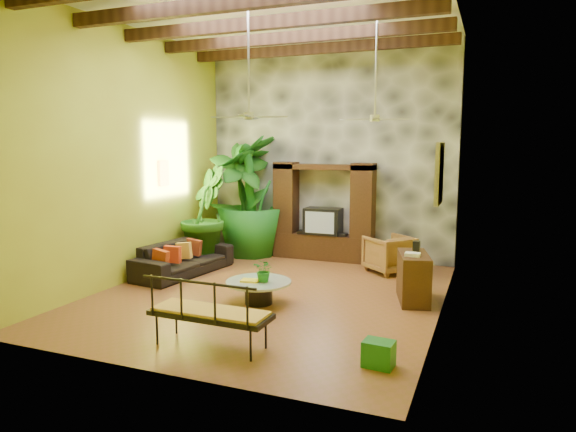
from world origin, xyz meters
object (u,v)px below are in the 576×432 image
at_px(tall_plant_c, 251,196).
at_px(coffee_table, 259,289).
at_px(entertainment_center, 323,219).
at_px(iron_bench, 208,310).
at_px(sofa, 184,258).
at_px(wicker_armchair, 389,254).
at_px(tall_plant_b, 203,214).
at_px(side_console, 413,278).
at_px(ceiling_fan_front, 249,104).
at_px(green_bin, 379,354).
at_px(tall_plant_a, 241,200).
at_px(ceiling_fan_back, 375,107).

bearing_deg(tall_plant_c, coffee_table, -62.35).
height_order(tall_plant_c, coffee_table, tall_plant_c).
relative_size(entertainment_center, tall_plant_c, 0.82).
relative_size(coffee_table, iron_bench, 0.67).
height_order(sofa, iron_bench, iron_bench).
bearing_deg(entertainment_center, wicker_armchair, -22.76).
relative_size(tall_plant_b, coffee_table, 1.99).
relative_size(wicker_armchair, side_console, 0.83).
xyz_separation_m(sofa, coffee_table, (2.34, -1.28, -0.09)).
xyz_separation_m(ceiling_fan_front, tall_plant_c, (-1.59, 3.31, -1.94)).
distance_m(sofa, tall_plant_b, 1.35).
height_order(ceiling_fan_front, wicker_armchair, ceiling_fan_front).
bearing_deg(sofa, wicker_armchair, -59.24).
distance_m(coffee_table, green_bin, 3.01).
bearing_deg(tall_plant_a, tall_plant_b, -116.33).
relative_size(ceiling_fan_front, ceiling_fan_back, 1.00).
distance_m(ceiling_fan_back, tall_plant_c, 4.27).
bearing_deg(green_bin, ceiling_fan_back, 104.09).
height_order(entertainment_center, green_bin, entertainment_center).
bearing_deg(ceiling_fan_back, entertainment_center, 129.57).
bearing_deg(ceiling_fan_front, iron_bench, -78.71).
bearing_deg(green_bin, wicker_armchair, 99.28).
xyz_separation_m(tall_plant_c, coffee_table, (1.84, -3.51, -1.21)).
relative_size(tall_plant_c, coffee_table, 2.59).
bearing_deg(sofa, tall_plant_a, -1.62).
bearing_deg(tall_plant_c, ceiling_fan_front, -64.30).
distance_m(side_console, green_bin, 2.88).
xyz_separation_m(tall_plant_b, tall_plant_c, (0.66, 1.14, 0.34)).
bearing_deg(sofa, entertainment_center, -35.79).
bearing_deg(wicker_armchair, green_bin, 50.57).
height_order(ceiling_fan_back, tall_plant_b, ceiling_fan_back).
bearing_deg(tall_plant_c, entertainment_center, 7.11).
height_order(entertainment_center, coffee_table, entertainment_center).
xyz_separation_m(tall_plant_c, side_console, (4.28, -2.38, -1.04)).
bearing_deg(tall_plant_c, tall_plant_a, -137.55).
bearing_deg(tall_plant_c, wicker_armchair, -8.02).
distance_m(tall_plant_a, coffee_table, 4.06).
distance_m(coffee_table, iron_bench, 2.06).
distance_m(tall_plant_c, side_console, 5.01).
distance_m(iron_bench, green_bin, 2.29).
height_order(entertainment_center, sofa, entertainment_center).
distance_m(coffee_table, side_console, 2.70).
bearing_deg(ceiling_fan_back, green_bin, -75.91).
relative_size(ceiling_fan_front, iron_bench, 1.10).
relative_size(tall_plant_b, side_console, 2.13).
bearing_deg(tall_plant_b, entertainment_center, 29.01).
distance_m(sofa, side_console, 4.79).
height_order(tall_plant_a, coffee_table, tall_plant_a).
bearing_deg(tall_plant_b, wicker_armchair, 8.78).
relative_size(wicker_armchair, green_bin, 2.36).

